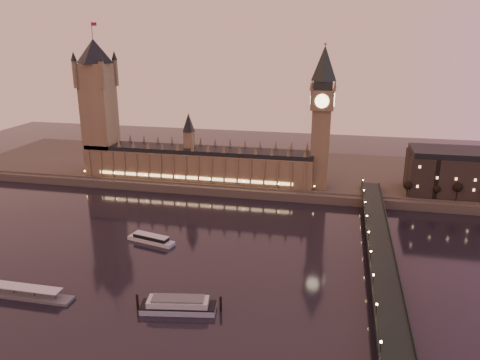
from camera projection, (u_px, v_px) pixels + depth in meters
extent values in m
plane|color=black|center=(202.00, 260.00, 249.29)|extent=(700.00, 700.00, 0.00)
cube|color=#423D35|center=(292.00, 173.00, 396.24)|extent=(560.00, 130.00, 6.00)
cube|color=brown|center=(197.00, 166.00, 365.30)|extent=(180.00, 26.00, 22.00)
cube|color=black|center=(197.00, 150.00, 361.56)|extent=(180.00, 22.00, 3.20)
cube|color=#FFCC7F|center=(192.00, 178.00, 354.48)|extent=(153.00, 0.25, 2.20)
cube|color=brown|center=(100.00, 120.00, 371.81)|extent=(22.00, 22.00, 88.00)
cone|color=black|center=(94.00, 51.00, 356.10)|extent=(31.68, 31.68, 18.00)
cylinder|color=black|center=(92.00, 30.00, 351.65)|extent=(0.44, 0.44, 12.00)
cube|color=maroon|center=(94.00, 24.00, 349.87)|extent=(4.00, 0.15, 2.50)
cube|color=brown|center=(320.00, 149.00, 340.81)|extent=(13.00, 13.00, 58.00)
cube|color=brown|center=(323.00, 100.00, 330.13)|extent=(16.00, 16.00, 14.00)
cylinder|color=#FFEAA5|center=(322.00, 101.00, 322.50)|extent=(9.60, 0.35, 9.60)
cylinder|color=#FFEAA5|center=(311.00, 99.00, 331.80)|extent=(0.35, 9.60, 9.60)
cube|color=black|center=(323.00, 85.00, 327.17)|extent=(13.00, 13.00, 6.00)
cone|color=black|center=(324.00, 63.00, 322.72)|extent=(17.68, 17.68, 24.00)
sphere|color=gold|center=(325.00, 44.00, 318.87)|extent=(2.00, 2.00, 2.00)
cube|color=black|center=(383.00, 263.00, 228.18)|extent=(13.00, 260.00, 2.00)
cube|color=black|center=(370.00, 259.00, 229.01)|extent=(0.60, 260.00, 1.00)
cube|color=black|center=(396.00, 262.00, 226.45)|extent=(0.60, 260.00, 1.00)
cylinder|color=black|center=(410.00, 192.00, 324.06)|extent=(0.70, 0.70, 8.46)
sphere|color=black|center=(410.00, 186.00, 322.75)|extent=(5.64, 5.64, 5.64)
cylinder|color=black|center=(434.00, 194.00, 320.84)|extent=(0.70, 0.70, 8.46)
sphere|color=black|center=(434.00, 188.00, 319.53)|extent=(5.64, 5.64, 5.64)
cylinder|color=black|center=(458.00, 196.00, 317.62)|extent=(0.70, 0.70, 8.46)
sphere|color=black|center=(459.00, 189.00, 316.31)|extent=(5.64, 5.64, 5.64)
cube|color=silver|center=(151.00, 241.00, 269.87)|extent=(30.01, 13.12, 2.15)
cube|color=black|center=(151.00, 237.00, 269.23)|extent=(22.33, 10.20, 2.15)
cube|color=silver|center=(151.00, 235.00, 268.86)|extent=(22.96, 10.59, 0.39)
cube|color=#9BAAC6|center=(178.00, 308.00, 202.59)|extent=(33.49, 14.42, 2.63)
cube|color=black|center=(178.00, 305.00, 202.12)|extent=(33.49, 14.42, 0.51)
cube|color=silver|center=(178.00, 302.00, 201.66)|extent=(27.32, 12.40, 2.63)
cube|color=#595B5E|center=(178.00, 298.00, 201.16)|extent=(23.16, 10.72, 0.71)
cylinder|color=black|center=(137.00, 302.00, 203.70)|extent=(1.11, 1.11, 6.89)
cylinder|color=black|center=(221.00, 304.00, 202.08)|extent=(1.11, 1.11, 6.89)
cube|color=#595B5E|center=(27.00, 296.00, 213.65)|extent=(44.98, 7.50, 1.29)
cube|color=silver|center=(23.00, 287.00, 212.62)|extent=(36.41, 6.43, 0.32)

